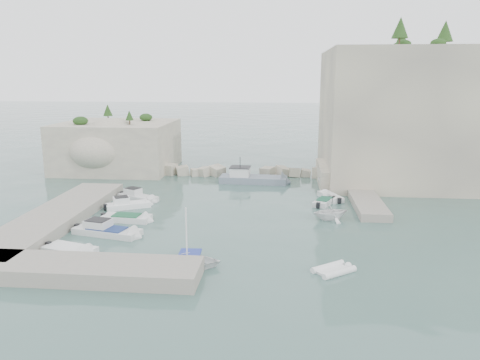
# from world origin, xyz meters

# --- Properties ---
(ground) EXTENTS (400.00, 400.00, 0.00)m
(ground) POSITION_xyz_m (0.00, 0.00, 0.00)
(ground) COLOR #42645D
(ground) RESTS_ON ground
(cliff_east) EXTENTS (26.00, 22.00, 17.00)m
(cliff_east) POSITION_xyz_m (23.00, 23.00, 8.50)
(cliff_east) COLOR beige
(cliff_east) RESTS_ON ground
(cliff_terrace) EXTENTS (8.00, 10.00, 2.50)m
(cliff_terrace) POSITION_xyz_m (13.00, 18.00, 1.25)
(cliff_terrace) COLOR beige
(cliff_terrace) RESTS_ON ground
(outcrop_west) EXTENTS (16.00, 14.00, 7.00)m
(outcrop_west) POSITION_xyz_m (-20.00, 25.00, 3.50)
(outcrop_west) COLOR beige
(outcrop_west) RESTS_ON ground
(quay_west) EXTENTS (5.00, 24.00, 1.10)m
(quay_west) POSITION_xyz_m (-17.00, -1.00, 0.55)
(quay_west) COLOR #9E9689
(quay_west) RESTS_ON ground
(quay_south) EXTENTS (18.00, 4.00, 1.10)m
(quay_south) POSITION_xyz_m (-10.00, -12.50, 0.55)
(quay_south) COLOR #9E9689
(quay_south) RESTS_ON ground
(ledge_east) EXTENTS (3.00, 16.00, 0.80)m
(ledge_east) POSITION_xyz_m (13.50, 10.00, 0.40)
(ledge_east) COLOR #9E9689
(ledge_east) RESTS_ON ground
(breakwater) EXTENTS (28.00, 3.00, 1.40)m
(breakwater) POSITION_xyz_m (-1.00, 22.00, 0.70)
(breakwater) COLOR beige
(breakwater) RESTS_ON ground
(motorboat_a) EXTENTS (5.55, 3.91, 1.40)m
(motorboat_a) POSITION_xyz_m (-11.75, 8.00, 0.00)
(motorboat_a) COLOR silver
(motorboat_a) RESTS_ON ground
(motorboat_b) EXTENTS (5.15, 3.76, 1.40)m
(motorboat_b) POSITION_xyz_m (-11.79, 4.74, 0.00)
(motorboat_b) COLOR white
(motorboat_b) RESTS_ON ground
(motorboat_c) EXTENTS (5.22, 2.25, 0.70)m
(motorboat_c) POSITION_xyz_m (-10.46, 0.34, 0.00)
(motorboat_c) COLOR silver
(motorboat_c) RESTS_ON ground
(motorboat_d) EXTENTS (6.98, 3.48, 1.40)m
(motorboat_d) POSITION_xyz_m (-10.86, -3.70, 0.00)
(motorboat_d) COLOR silver
(motorboat_d) RESTS_ON ground
(motorboat_e) EXTENTS (4.95, 3.15, 0.70)m
(motorboat_e) POSITION_xyz_m (-12.12, -8.31, 0.00)
(motorboat_e) COLOR white
(motorboat_e) RESTS_ON ground
(rowboat) EXTENTS (5.14, 3.79, 1.03)m
(rowboat) POSITION_xyz_m (-2.38, -9.99, 0.00)
(rowboat) COLOR white
(rowboat) RESTS_ON ground
(inflatable_dinghy) EXTENTS (3.46, 3.14, 0.44)m
(inflatable_dinghy) POSITION_xyz_m (8.23, -9.98, 0.00)
(inflatable_dinghy) COLOR white
(inflatable_dinghy) RESTS_ON ground
(tender_east_a) EXTENTS (4.34, 4.04, 1.86)m
(tender_east_a) POSITION_xyz_m (9.15, 2.66, 0.00)
(tender_east_a) COLOR white
(tender_east_a) RESTS_ON ground
(tender_east_b) EXTENTS (2.94, 4.43, 0.70)m
(tender_east_b) POSITION_xyz_m (9.01, 8.24, 0.00)
(tender_east_b) COLOR silver
(tender_east_b) RESTS_ON ground
(tender_east_c) EXTENTS (2.96, 4.58, 0.70)m
(tender_east_c) POSITION_xyz_m (9.89, 10.44, 0.00)
(tender_east_c) COLOR silver
(tender_east_c) RESTS_ON ground
(tender_east_d) EXTENTS (4.65, 3.11, 1.68)m
(tender_east_d) POSITION_xyz_m (10.82, 15.14, 0.00)
(tender_east_d) COLOR white
(tender_east_d) RESTS_ON ground
(work_boat) EXTENTS (9.67, 3.33, 2.20)m
(work_boat) POSITION_xyz_m (0.61, 17.85, 0.00)
(work_boat) COLOR slate
(work_boat) RESTS_ON ground
(rowboat_mast) EXTENTS (0.10, 0.10, 4.20)m
(rowboat_mast) POSITION_xyz_m (-2.38, -9.99, 2.61)
(rowboat_mast) COLOR white
(rowboat_mast) RESTS_ON rowboat
(vegetation) EXTENTS (53.48, 13.88, 13.40)m
(vegetation) POSITION_xyz_m (17.83, 24.40, 17.93)
(vegetation) COLOR #1E4219
(vegetation) RESTS_ON ground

